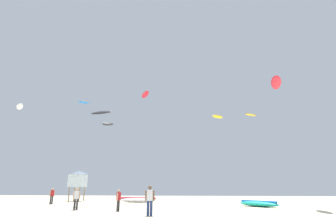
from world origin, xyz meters
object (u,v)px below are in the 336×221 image
object	(u,v)px
person_foreground	(150,198)
kite_aloft_0	(106,123)
kite_grounded_mid	(138,200)
kite_aloft_8	(251,115)
kite_aloft_5	(20,106)
kite_aloft_6	(84,102)
kite_aloft_4	(276,83)
lifeguard_tower	(78,179)
kite_aloft_3	(145,94)
person_right	(77,197)
person_left	(118,198)
kite_aloft_7	(218,117)
kite_aloft_2	(108,124)
kite_grounded_near	(258,204)
person_midground	(52,195)
kite_aloft_1	(101,113)

from	to	relation	value
person_foreground	kite_aloft_0	bearing A→B (deg)	-157.75
kite_grounded_mid	kite_aloft_8	xyz separation A→B (m)	(17.75, 14.13, 14.69)
kite_aloft_0	kite_aloft_5	xyz separation A→B (m)	(-5.18, -18.43, -2.09)
kite_grounded_mid	kite_aloft_6	size ratio (longest dim) A/B	2.65
kite_aloft_4	kite_aloft_8	xyz separation A→B (m)	(1.55, 22.23, 2.79)
lifeguard_tower	kite_aloft_3	world-z (taller)	kite_aloft_3
person_right	kite_grounded_mid	xyz separation A→B (m)	(1.84, 13.49, -0.69)
person_right	kite_grounded_mid	bearing A→B (deg)	155.68
person_left	person_right	bearing A→B (deg)	179.50
kite_aloft_7	kite_aloft_8	xyz separation A→B (m)	(6.75, 8.53, 2.48)
kite_aloft_2	kite_aloft_7	world-z (taller)	kite_aloft_2
kite_grounded_near	kite_aloft_6	bearing A→B (deg)	146.83
person_foreground	kite_aloft_4	xyz separation A→B (m)	(11.30, 9.41, 11.15)
person_foreground	kite_aloft_2	size ratio (longest dim) A/B	0.72
kite_aloft_0	kite_aloft_2	distance (m)	5.08
kite_aloft_2	person_right	bearing A→B (deg)	-73.00
person_midground	kite_aloft_6	xyz separation A→B (m)	(-5.10, 15.84, 16.40)
kite_grounded_mid	kite_aloft_7	distance (m)	17.36
person_midground	kite_grounded_mid	bearing A→B (deg)	-109.58
person_right	kite_aloft_7	size ratio (longest dim) A/B	0.81
kite_grounded_mid	kite_aloft_3	bearing A→B (deg)	100.19
person_foreground	kite_grounded_near	distance (m)	13.19
kite_aloft_5	kite_aloft_7	size ratio (longest dim) A/B	1.24
kite_aloft_3	kite_aloft_7	bearing A→B (deg)	-33.17
kite_aloft_2	kite_aloft_8	world-z (taller)	kite_aloft_2
kite_grounded_near	kite_aloft_4	size ratio (longest dim) A/B	1.22
person_foreground	kite_aloft_7	bearing A→B (deg)	161.74
person_midground	kite_aloft_8	xyz separation A→B (m)	(26.24, 19.77, 13.98)
kite_aloft_0	kite_aloft_4	world-z (taller)	kite_aloft_0
person_midground	kite_aloft_3	size ratio (longest dim) A/B	0.38
person_midground	kite_aloft_5	xyz separation A→B (m)	(-7.27, 1.86, 11.24)
kite_aloft_0	kite_aloft_1	distance (m)	22.78
kite_grounded_mid	kite_aloft_1	world-z (taller)	kite_aloft_1
kite_aloft_0	lifeguard_tower	bearing A→B (deg)	-83.89
person_foreground	kite_aloft_2	xyz separation A→B (m)	(-16.81, 36.96, 14.32)
kite_aloft_6	kite_aloft_7	size ratio (longest dim) A/B	0.97
kite_aloft_0	kite_aloft_6	bearing A→B (deg)	-124.00
kite_grounded_mid	kite_aloft_2	xyz separation A→B (m)	(-11.91, 19.45, 15.07)
kite_aloft_7	kite_aloft_8	distance (m)	11.15
lifeguard_tower	kite_aloft_0	distance (m)	17.09
person_midground	kite_aloft_0	size ratio (longest dim) A/B	0.78
kite_aloft_0	kite_aloft_2	world-z (taller)	kite_aloft_2
person_left	person_right	xyz separation A→B (m)	(-3.71, 0.78, 0.07)
kite_grounded_near	person_left	bearing A→B (deg)	-149.34
kite_grounded_mid	lifeguard_tower	bearing A→B (deg)	168.44
kite_grounded_near	person_foreground	bearing A→B (deg)	-130.14
person_midground	kite_aloft_4	distance (m)	27.22
kite_grounded_mid	kite_aloft_3	distance (m)	24.69
person_left	lifeguard_tower	xyz separation A→B (m)	(-11.10, 16.15, 2.14)
kite_grounded_near	lifeguard_tower	distance (m)	24.62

